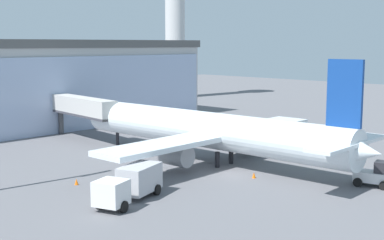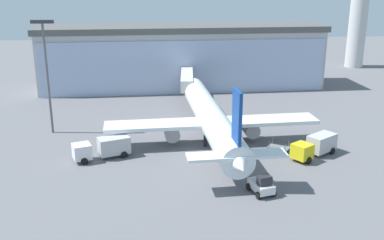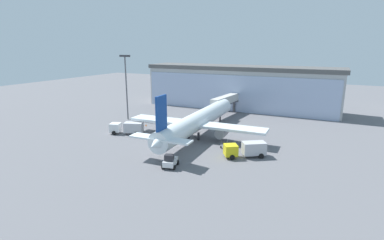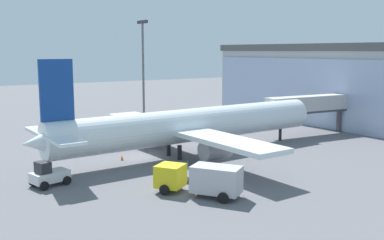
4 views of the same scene
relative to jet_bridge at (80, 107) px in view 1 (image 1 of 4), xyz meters
name	(u,v)px [view 1 (image 1 of 4)]	position (x,y,z in m)	size (l,w,h in m)	color
ground	(233,173)	(-0.05, -26.83, -4.25)	(240.00, 240.00, 0.00)	slate
terminal_building	(34,85)	(-0.05, 11.88, 2.32)	(59.77, 14.27, 13.15)	#AEAEAE
jet_bridge	(80,107)	(0.00, 0.00, 0.00)	(3.36, 15.06, 5.61)	beige
control_tower	(175,2)	(46.58, 31.44, 17.88)	(7.62, 7.62, 38.79)	silver
airplane	(209,130)	(1.81, -21.82, -0.79)	(30.19, 38.37, 11.26)	white
catering_truck	(131,183)	(-12.86, -27.09, -2.78)	(7.61, 4.59, 2.65)	silver
fuel_truck	(331,142)	(14.85, -28.71, -2.78)	(7.25, 5.98, 2.65)	yellow
baggage_cart	(294,153)	(10.54, -26.62, -3.75)	(3.21, 2.92, 1.50)	slate
pushback_tug	(375,175)	(5.29, -38.80, -3.27)	(2.87, 3.56, 2.30)	silver
safety_cone_nose	(254,175)	(-0.05, -29.45, -3.97)	(0.36, 0.36, 0.55)	orange
safety_cone_wingtip	(76,182)	(-13.27, -19.74, -3.97)	(0.36, 0.36, 0.55)	orange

